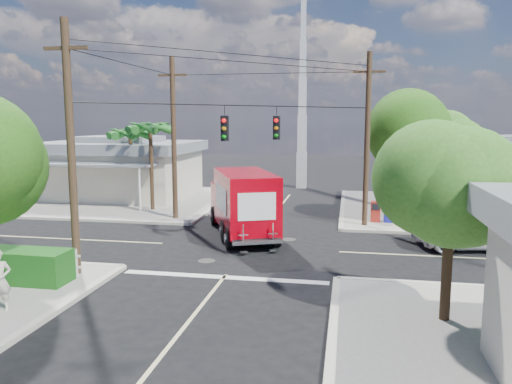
# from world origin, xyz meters

# --- Properties ---
(ground) EXTENTS (120.00, 120.00, 0.00)m
(ground) POSITION_xyz_m (0.00, 0.00, 0.00)
(ground) COLOR black
(ground) RESTS_ON ground
(sidewalk_ne) EXTENTS (14.12, 14.12, 0.14)m
(sidewalk_ne) POSITION_xyz_m (10.88, 10.88, 0.07)
(sidewalk_ne) COLOR gray
(sidewalk_ne) RESTS_ON ground
(sidewalk_nw) EXTENTS (14.12, 14.12, 0.14)m
(sidewalk_nw) POSITION_xyz_m (-10.88, 10.88, 0.07)
(sidewalk_nw) COLOR gray
(sidewalk_nw) RESTS_ON ground
(road_markings) EXTENTS (32.00, 32.00, 0.01)m
(road_markings) POSITION_xyz_m (0.00, -1.47, 0.01)
(road_markings) COLOR beige
(road_markings) RESTS_ON ground
(building_ne) EXTENTS (11.80, 10.20, 4.50)m
(building_ne) POSITION_xyz_m (12.50, 11.97, 2.32)
(building_ne) COLOR silver
(building_ne) RESTS_ON sidewalk_ne
(building_nw) EXTENTS (10.80, 10.20, 4.30)m
(building_nw) POSITION_xyz_m (-12.00, 12.46, 2.22)
(building_nw) COLOR beige
(building_nw) RESTS_ON sidewalk_nw
(radio_tower) EXTENTS (0.80, 0.80, 17.00)m
(radio_tower) POSITION_xyz_m (0.50, 20.00, 5.64)
(radio_tower) COLOR silver
(radio_tower) RESTS_ON ground
(tree_ne_front) EXTENTS (4.21, 4.14, 6.66)m
(tree_ne_front) POSITION_xyz_m (7.21, 6.76, 4.77)
(tree_ne_front) COLOR #422D1C
(tree_ne_front) RESTS_ON sidewalk_ne
(tree_ne_back) EXTENTS (3.77, 3.66, 5.82)m
(tree_ne_back) POSITION_xyz_m (9.81, 8.96, 4.19)
(tree_ne_back) COLOR #422D1C
(tree_ne_back) RESTS_ON sidewalk_ne
(tree_se) EXTENTS (3.67, 3.54, 5.62)m
(tree_se) POSITION_xyz_m (7.01, -7.24, 4.04)
(tree_se) COLOR #422D1C
(tree_se) RESTS_ON sidewalk_se
(palm_nw_front) EXTENTS (3.01, 3.08, 5.59)m
(palm_nw_front) POSITION_xyz_m (-7.50, 7.50, 5.04)
(palm_nw_front) COLOR #422D1C
(palm_nw_front) RESTS_ON sidewalk_nw
(palm_nw_back) EXTENTS (3.01, 3.08, 5.19)m
(palm_nw_back) POSITION_xyz_m (-9.50, 9.00, 4.67)
(palm_nw_back) COLOR #422D1C
(palm_nw_back) RESTS_ON sidewalk_nw
(utility_poles) EXTENTS (12.00, 10.68, 9.00)m
(utility_poles) POSITION_xyz_m (-1.58, 1.60, 4.67)
(utility_poles) COLOR #473321
(utility_poles) RESTS_ON ground
(picket_fence) EXTENTS (5.94, 0.06, 1.00)m
(picket_fence) POSITION_xyz_m (-7.80, -5.60, 0.68)
(picket_fence) COLOR silver
(picket_fence) RESTS_ON sidewalk_sw
(vending_boxes) EXTENTS (1.90, 0.50, 1.10)m
(vending_boxes) POSITION_xyz_m (6.50, 6.20, 0.69)
(vending_boxes) COLOR #A12219
(vending_boxes) RESTS_ON sidewalk_ne
(delivery_truck) EXTENTS (4.79, 7.60, 3.18)m
(delivery_truck) POSITION_xyz_m (-0.71, 2.25, 1.61)
(delivery_truck) COLOR black
(delivery_truck) RESTS_ON ground
(parked_car) EXTENTS (6.19, 3.73, 1.61)m
(parked_car) POSITION_xyz_m (10.11, 1.94, 0.80)
(parked_car) COLOR silver
(parked_car) RESTS_ON ground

